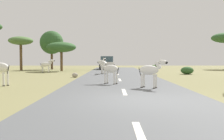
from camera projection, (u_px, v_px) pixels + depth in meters
ground_plane at (139, 101)px, 8.47m from camera, size 90.00×90.00×0.00m
road at (128, 101)px, 8.47m from camera, size 6.00×64.00×0.05m
lane_markings at (130, 105)px, 7.47m from camera, size 0.16×56.00×0.01m
zebra_0 at (104, 64)px, 23.19m from camera, size 0.60×1.61×1.53m
zebra_1 at (110, 69)px, 13.90m from camera, size 1.30×0.97×1.37m
zebra_2 at (47, 65)px, 25.94m from camera, size 1.52×0.46×1.43m
zebra_3 at (0, 68)px, 13.40m from camera, size 1.62×0.93×1.61m
zebra_4 at (151, 71)px, 11.87m from camera, size 1.34×0.98×1.40m
car_0 at (107, 63)px, 33.65m from camera, size 2.12×4.39×1.74m
tree_0 at (62, 47)px, 29.40m from camera, size 3.46×3.46×3.43m
tree_2 at (21, 41)px, 31.12m from camera, size 3.00×3.00×4.24m
tree_3 at (52, 43)px, 33.94m from camera, size 3.17×3.17×5.26m
bush_3 at (188, 70)px, 23.30m from camera, size 1.19×1.07×0.71m
bush_4 at (155, 67)px, 32.64m from camera, size 1.09×0.98×0.66m
rock_0 at (75, 75)px, 19.29m from camera, size 0.47×0.38×0.36m
rock_1 at (190, 69)px, 29.40m from camera, size 0.68×0.50×0.43m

